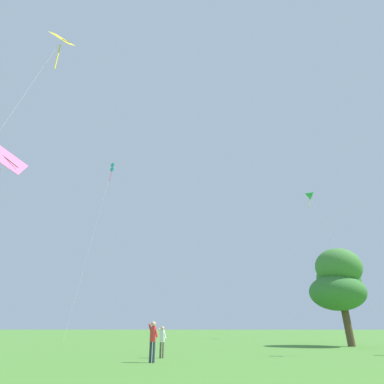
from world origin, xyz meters
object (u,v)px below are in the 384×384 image
kite_yellow_diamond (59,48)px  kite_green_small (308,195)px  kite_pink_low (0,166)px  person_in_blue_jacket (153,337)px  kite_teal_box (112,169)px  person_far_back (162,339)px  tree_right_cluster (338,281)px

kite_yellow_diamond → kite_green_small: 40.82m
kite_pink_low → kite_yellow_diamond: bearing=117.7°
kite_pink_low → person_in_blue_jacket: 10.87m
person_in_blue_jacket → kite_teal_box: bearing=114.7°
kite_yellow_diamond → kite_green_small: kite_yellow_diamond is taller
kite_yellow_diamond → person_far_back: size_ratio=17.35×
kite_yellow_diamond → kite_teal_box: 28.75m
kite_green_small → person_far_back: bearing=-125.9°
kite_pink_low → tree_right_cluster: kite_pink_low is taller
kite_green_small → person_in_blue_jacket: size_ratio=12.54×
person_in_blue_jacket → kite_pink_low: bearing=-147.0°
kite_green_small → kite_teal_box: (-34.23, 1.42, 6.60)m
kite_yellow_diamond → person_in_blue_jacket: size_ratio=15.24×
kite_pink_low → person_in_blue_jacket: kite_pink_low is taller
kite_pink_low → person_far_back: kite_pink_low is taller
kite_teal_box → kite_pink_low: bearing=-78.1°
kite_yellow_diamond → kite_green_small: bearing=41.4°
kite_green_small → kite_yellow_diamond: bearing=-138.6°
kite_teal_box → person_far_back: 42.10m
kite_pink_low → tree_right_cluster: (21.78, 17.62, -2.88)m
person_in_blue_jacket → person_far_back: bearing=86.3°
person_far_back → tree_right_cluster: 18.96m
kite_yellow_diamond → kite_pink_low: kite_yellow_diamond is taller
kite_pink_low → kite_teal_box: (-7.47, 35.45, 19.79)m
kite_teal_box → kite_green_small: bearing=-2.4°
kite_green_small → person_far_back: size_ratio=14.27×
kite_yellow_diamond → person_in_blue_jacket: bearing=-14.4°
kite_pink_low → tree_right_cluster: bearing=39.0°
person_far_back → tree_right_cluster: (14.84, 10.92, 4.49)m
person_far_back → tree_right_cluster: bearing=36.4°
person_far_back → tree_right_cluster: tree_right_cluster is taller
kite_pink_low → person_in_blue_jacket: (6.80, 4.42, -7.24)m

